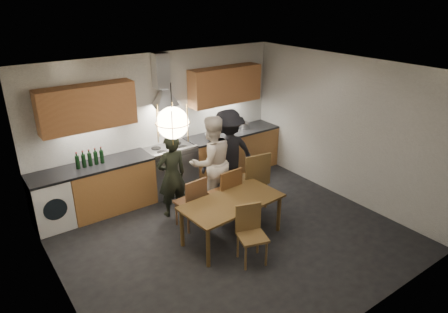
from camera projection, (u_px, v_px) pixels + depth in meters
ground at (232, 236)px, 6.34m from camera, size 5.00×5.00×0.00m
room_shell at (232, 135)px, 5.68m from camera, size 5.02×4.52×2.61m
counter_run at (172, 168)px, 7.63m from camera, size 5.00×0.62×0.90m
range_stove at (171, 169)px, 7.62m from camera, size 0.90×0.60×0.92m
wall_fixtures at (164, 95)px, 7.16m from camera, size 4.30×0.54×1.10m
pendant_lamp at (173, 123)px, 4.91m from camera, size 0.43×0.43×0.70m
dining_table at (232, 205)px, 6.07m from camera, size 1.61×0.89×0.66m
chair_back_left at (193, 200)px, 6.37m from camera, size 0.44×0.44×0.89m
chair_back_mid at (227, 191)px, 6.58m from camera, size 0.45×0.45×0.95m
chair_back_right at (254, 177)px, 6.93m from camera, size 0.55×0.55×1.06m
chair_front at (250, 229)px, 5.63m from camera, size 0.48×0.48×0.85m
person_left at (172, 176)px, 6.69m from camera, size 0.54×0.36×1.46m
person_mid at (211, 162)px, 6.94m from camera, size 0.85×0.68×1.67m
person_right at (228, 153)px, 7.37m from camera, size 1.11×0.69×1.65m
mixing_bowl at (212, 136)px, 7.91m from camera, size 0.36×0.36×0.07m
stock_pot at (244, 126)px, 8.39m from camera, size 0.21×0.21×0.13m
wine_bottles at (90, 158)px, 6.60m from camera, size 0.47×0.07×0.29m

